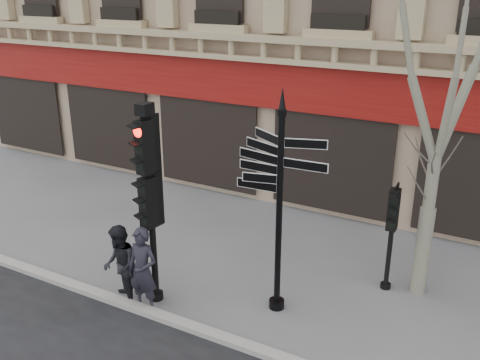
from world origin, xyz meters
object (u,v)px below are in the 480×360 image
object	(u,v)px
fingerpost	(280,167)
traffic_signal_secondary	(393,220)
pedestrian_a	(143,271)
plane_tree	(451,38)
traffic_signal_main	(149,182)
pedestrian_b	(120,266)

from	to	relation	value
fingerpost	traffic_signal_secondary	distance (m)	2.92
pedestrian_a	plane_tree	bearing A→B (deg)	33.58
fingerpost	traffic_signal_main	world-z (taller)	fingerpost
traffic_signal_main	plane_tree	size ratio (longest dim) A/B	0.55
traffic_signal_secondary	plane_tree	xyz separation A→B (m)	(0.64, 0.18, 3.71)
pedestrian_a	traffic_signal_secondary	bearing A→B (deg)	36.07
traffic_signal_main	pedestrian_a	xyz separation A→B (m)	(0.05, -0.44, -1.74)
fingerpost	traffic_signal_secondary	bearing A→B (deg)	52.37
plane_tree	pedestrian_b	bearing A→B (deg)	-147.60
traffic_signal_main	pedestrian_a	world-z (taller)	traffic_signal_main
fingerpost	pedestrian_b	bearing A→B (deg)	-148.19
traffic_signal_secondary	plane_tree	world-z (taller)	plane_tree
fingerpost	plane_tree	world-z (taller)	plane_tree
traffic_signal_secondary	pedestrian_b	world-z (taller)	traffic_signal_secondary
plane_tree	pedestrian_a	bearing A→B (deg)	-144.47
pedestrian_a	pedestrian_b	world-z (taller)	pedestrian_a
fingerpost	traffic_signal_secondary	xyz separation A→B (m)	(1.77, 1.82, -1.44)
plane_tree	pedestrian_b	xyz separation A→B (m)	(-5.32, -3.37, -4.47)
fingerpost	pedestrian_b	distance (m)	3.89
pedestrian_b	pedestrian_a	bearing A→B (deg)	47.52
traffic_signal_main	traffic_signal_secondary	world-z (taller)	traffic_signal_main
traffic_signal_secondary	pedestrian_a	size ratio (longest dim) A/B	1.28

